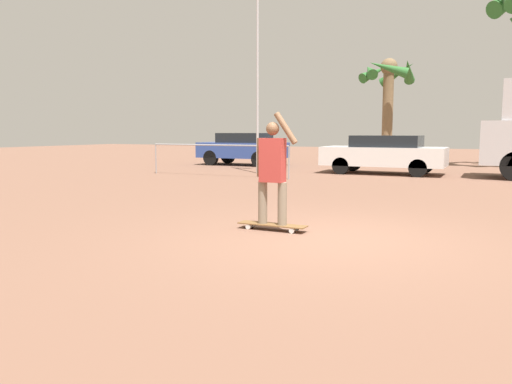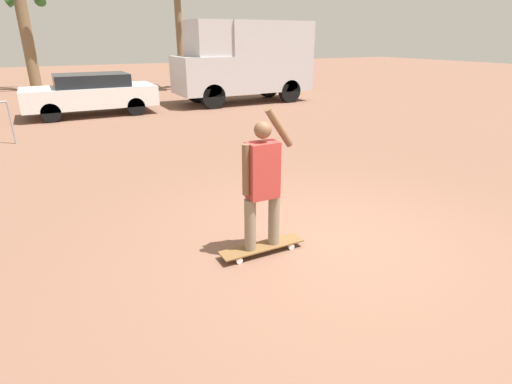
{
  "view_description": "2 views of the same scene",
  "coord_description": "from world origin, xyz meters",
  "px_view_note": "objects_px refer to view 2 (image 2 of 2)",
  "views": [
    {
      "loc": [
        2.16,
        -6.7,
        1.51
      ],
      "look_at": [
        -1.27,
        0.37,
        0.56
      ],
      "focal_mm": 35.0,
      "sensor_mm": 36.0,
      "label": 1
    },
    {
      "loc": [
        -3.03,
        -3.62,
        2.51
      ],
      "look_at": [
        -0.59,
        0.98,
        0.48
      ],
      "focal_mm": 28.0,
      "sensor_mm": 36.0,
      "label": 2
    }
  ],
  "objects_px": {
    "person_skateboarder": "(262,180)",
    "parked_car_white": "(91,93)",
    "camper_van": "(246,59)",
    "skateboard": "(262,247)",
    "palm_tree_center_background": "(19,3)"
  },
  "relations": [
    {
      "from": "palm_tree_center_background",
      "to": "parked_car_white",
      "type": "bearing_deg",
      "value": -78.95
    },
    {
      "from": "parked_car_white",
      "to": "palm_tree_center_background",
      "type": "distance_m",
      "value": 9.39
    },
    {
      "from": "palm_tree_center_background",
      "to": "camper_van",
      "type": "bearing_deg",
      "value": -48.06
    },
    {
      "from": "skateboard",
      "to": "person_skateboarder",
      "type": "xyz_separation_m",
      "value": [
        -0.0,
        0.0,
        0.89
      ]
    },
    {
      "from": "camper_van",
      "to": "parked_car_white",
      "type": "height_order",
      "value": "camper_van"
    },
    {
      "from": "skateboard",
      "to": "parked_car_white",
      "type": "xyz_separation_m",
      "value": [
        -0.59,
        11.11,
        0.65
      ]
    },
    {
      "from": "skateboard",
      "to": "camper_van",
      "type": "height_order",
      "value": "camper_van"
    },
    {
      "from": "camper_van",
      "to": "parked_car_white",
      "type": "relative_size",
      "value": 1.28
    },
    {
      "from": "camper_van",
      "to": "palm_tree_center_background",
      "type": "bearing_deg",
      "value": 131.94
    },
    {
      "from": "skateboard",
      "to": "parked_car_white",
      "type": "bearing_deg",
      "value": 93.05
    },
    {
      "from": "camper_van",
      "to": "parked_car_white",
      "type": "distance_m",
      "value": 6.06
    },
    {
      "from": "skateboard",
      "to": "person_skateboarder",
      "type": "distance_m",
      "value": 0.89
    },
    {
      "from": "person_skateboarder",
      "to": "parked_car_white",
      "type": "relative_size",
      "value": 0.4
    },
    {
      "from": "person_skateboarder",
      "to": "parked_car_white",
      "type": "bearing_deg",
      "value": 93.04
    },
    {
      "from": "parked_car_white",
      "to": "palm_tree_center_background",
      "type": "bearing_deg",
      "value": 101.05
    }
  ]
}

